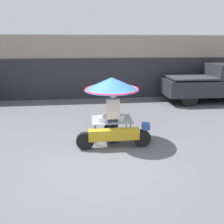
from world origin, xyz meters
TOP-DOWN VIEW (x-y plane):
  - ground_plane at (0.00, 0.00)m, footprint 36.00×36.00m
  - shopfront_building at (0.00, 7.63)m, footprint 28.00×2.06m
  - vendor_motorcycle_cart at (0.33, 1.01)m, footprint 2.21×1.65m
  - vendor_person at (0.33, 0.84)m, footprint 0.38×0.22m
  - pickup_truck at (6.09, 5.29)m, footprint 4.93×1.81m

SIDE VIEW (x-z plane):
  - ground_plane at x=0.00m, z-range 0.00..0.00m
  - vendor_person at x=0.33m, z-range 0.10..1.73m
  - pickup_truck at x=6.09m, z-range -0.02..1.93m
  - vendor_motorcycle_cart at x=0.33m, z-range 0.52..2.52m
  - shopfront_building at x=0.00m, z-range -0.01..3.36m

